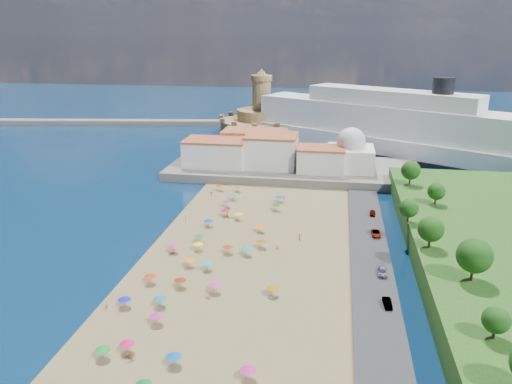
# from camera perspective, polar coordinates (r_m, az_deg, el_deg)

# --- Properties ---
(ground) EXTENTS (700.00, 700.00, 0.00)m
(ground) POSITION_cam_1_polar(r_m,az_deg,el_deg) (116.88, -3.97, -7.41)
(ground) COLOR #071938
(ground) RESTS_ON ground
(terrace) EXTENTS (90.00, 36.00, 3.00)m
(terrace) POSITION_cam_1_polar(r_m,az_deg,el_deg) (182.77, 4.32, 2.58)
(terrace) COLOR #59544C
(terrace) RESTS_ON ground
(jetty) EXTENTS (18.00, 70.00, 2.40)m
(jetty) POSITION_cam_1_polar(r_m,az_deg,el_deg) (219.29, -0.59, 5.18)
(jetty) COLOR #59544C
(jetty) RESTS_ON ground
(breakwater) EXTENTS (199.03, 34.77, 2.60)m
(breakwater) POSITION_cam_1_polar(r_m,az_deg,el_deg) (293.12, -18.38, 7.58)
(breakwater) COLOR #59544C
(breakwater) RESTS_ON ground
(waterfront_buildings) EXTENTS (57.00, 29.00, 11.00)m
(waterfront_buildings) POSITION_cam_1_polar(r_m,az_deg,el_deg) (183.33, 0.31, 4.74)
(waterfront_buildings) COLOR silver
(waterfront_buildings) RESTS_ON terrace
(domed_building) EXTENTS (16.00, 16.00, 15.00)m
(domed_building) POSITION_cam_1_polar(r_m,az_deg,el_deg) (178.41, 10.74, 4.41)
(domed_building) COLOR silver
(domed_building) RESTS_ON terrace
(fortress) EXTENTS (40.00, 40.00, 32.40)m
(fortress) POSITION_cam_1_polar(r_m,az_deg,el_deg) (247.21, 0.62, 7.96)
(fortress) COLOR #97804B
(fortress) RESTS_ON ground
(cruise_ship) EXTENTS (143.04, 93.99, 33.12)m
(cruise_ship) POSITION_cam_1_polar(r_m,az_deg,el_deg) (214.20, 14.99, 6.61)
(cruise_ship) COLOR black
(cruise_ship) RESTS_ON ground
(beach_parasols) EXTENTS (29.49, 117.00, 2.20)m
(beach_parasols) POSITION_cam_1_polar(r_m,az_deg,el_deg) (107.50, -5.83, -8.58)
(beach_parasols) COLOR gray
(beach_parasols) RESTS_ON beach
(beachgoers) EXTENTS (33.79, 100.87, 1.85)m
(beachgoers) POSITION_cam_1_polar(r_m,az_deg,el_deg) (114.62, -5.25, -7.35)
(beachgoers) COLOR tan
(beachgoers) RESTS_ON beach
(parked_cars) EXTENTS (2.41, 81.38, 1.45)m
(parked_cars) POSITION_cam_1_polar(r_m,az_deg,el_deg) (110.51, 14.23, -8.75)
(parked_cars) COLOR gray
(parked_cars) RESTS_ON promenade
(hillside_trees) EXTENTS (13.49, 110.21, 8.30)m
(hillside_trees) POSITION_cam_1_polar(r_m,az_deg,el_deg) (105.40, 21.65, -5.53)
(hillside_trees) COLOR #382314
(hillside_trees) RESTS_ON hillside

